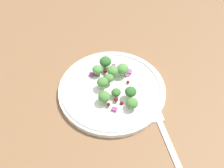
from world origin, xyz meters
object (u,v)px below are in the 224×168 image
object	(u,v)px
plate	(112,89)
broccoli_floret_0	(103,82)
broccoli_floret_2	(105,97)
fork	(167,140)
broccoli_floret_1	(98,70)

from	to	relation	value
plate	broccoli_floret_0	size ratio (longest dim) A/B	9.50
broccoli_floret_2	fork	bearing A→B (deg)	90.32
broccoli_floret_1	broccoli_floret_2	distance (cm)	8.50
broccoli_floret_1	broccoli_floret_2	world-z (taller)	broccoli_floret_2
broccoli_floret_2	broccoli_floret_1	bearing A→B (deg)	-132.69
plate	broccoli_floret_2	world-z (taller)	broccoli_floret_2
broccoli_floret_1	fork	world-z (taller)	broccoli_floret_1
plate	broccoli_floret_0	distance (cm)	3.25
broccoli_floret_1	broccoli_floret_0	bearing A→B (deg)	51.49
broccoli_floret_1	fork	size ratio (longest dim) A/B	0.17
plate	broccoli_floret_0	world-z (taller)	broccoli_floret_0
fork	broccoli_floret_2	bearing A→B (deg)	-89.68
plate	broccoli_floret_2	xyz separation A→B (cm)	(4.25, 1.06, 2.26)
broccoli_floret_0	fork	xyz separation A→B (cm)	(2.93, 18.20, -3.07)
plate	broccoli_floret_1	distance (cm)	5.79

